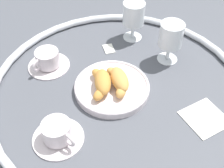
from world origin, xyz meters
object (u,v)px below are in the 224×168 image
coffee_cup_far (58,133)px  coffee_cup_near (48,60)px  croissant_large (120,80)px  juice_glass_right (134,15)px  folded_napkin (205,118)px  croissant_small (102,82)px  pastry_plate (112,88)px  sugar_packet (109,48)px  juice_glass_left (171,37)px

coffee_cup_far → coffee_cup_near: bearing=9.5°
coffee_cup_near → coffee_cup_far: 0.29m
croissant_large → juice_glass_right: 0.27m
folded_napkin → juice_glass_right: bearing=22.1°
croissant_small → pastry_plate: bearing=-82.7°
juice_glass_right → sugar_packet: bearing=125.0°
juice_glass_right → croissant_large: bearing=165.0°
croissant_small → coffee_cup_far: bearing=142.6°
juice_glass_left → croissant_large: bearing=127.2°
pastry_plate → sugar_packet: 0.20m
croissant_large → juice_glass_right: juice_glass_right is taller
croissant_small → juice_glass_right: bearing=-24.9°
pastry_plate → croissant_small: 0.04m
juice_glass_left → coffee_cup_near: bearing=91.3°
coffee_cup_near → pastry_plate: bearing=-122.0°
pastry_plate → sugar_packet: pastry_plate is taller
croissant_small → juice_glass_right: (0.27, -0.12, 0.05)m
croissant_large → folded_napkin: (-0.13, -0.23, -0.04)m
pastry_plate → sugar_packet: bearing=-0.9°
coffee_cup_near → juice_glass_right: (0.14, -0.29, 0.07)m
coffee_cup_far → folded_napkin: coffee_cup_far is taller
juice_glass_left → sugar_packet: bearing=71.1°
pastry_plate → sugar_packet: (0.20, -0.00, -0.01)m
coffee_cup_near → folded_napkin: coffee_cup_near is taller
pastry_plate → folded_napkin: 0.28m
coffee_cup_near → sugar_packet: (0.07, -0.20, -0.02)m
pastry_plate → juice_glass_left: 0.25m
croissant_large → juice_glass_left: bearing=-52.8°
juice_glass_right → folded_napkin: (-0.39, -0.16, -0.09)m
folded_napkin → croissant_large: bearing=60.8°
croissant_small → juice_glass_right: juice_glass_right is taller
coffee_cup_far → folded_napkin: bearing=-84.4°
croissant_large → juice_glass_left: juice_glass_left is taller
coffee_cup_near → sugar_packet: bearing=-69.7°
sugar_packet → croissant_large: bearing=174.4°
juice_glass_left → sugar_packet: (0.07, 0.19, -0.09)m
sugar_packet → folded_napkin: (-0.32, -0.25, -0.00)m
croissant_small → folded_napkin: bearing=-113.0°
croissant_large → pastry_plate: bearing=97.6°
coffee_cup_far → sugar_packet: (0.36, -0.15, -0.02)m
croissant_small → sugar_packet: croissant_small is taller
pastry_plate → coffee_cup_far: 0.22m
croissant_small → coffee_cup_near: (0.13, 0.17, -0.02)m
coffee_cup_near → folded_napkin: size_ratio=1.24×
juice_glass_right → sugar_packet: (-0.06, 0.09, -0.09)m
sugar_packet → coffee_cup_near: bearing=98.6°
juice_glass_left → juice_glass_right: bearing=38.3°
coffee_cup_near → juice_glass_right: juice_glass_right is taller
croissant_small → folded_napkin: (-0.12, -0.28, -0.04)m
juice_glass_left → juice_glass_right: (0.13, 0.10, 0.00)m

